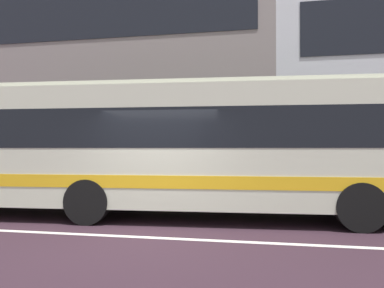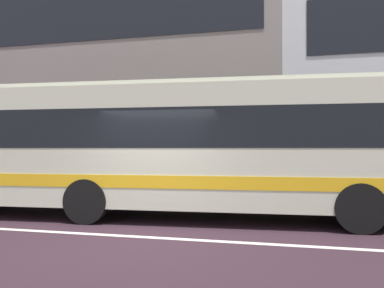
% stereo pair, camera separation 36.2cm
% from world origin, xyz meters
% --- Properties ---
extents(ground_plane, '(160.00, 160.00, 0.00)m').
position_xyz_m(ground_plane, '(0.00, 0.00, 0.00)').
color(ground_plane, '#311F29').
extents(lane_centre_line, '(60.00, 0.16, 0.01)m').
position_xyz_m(lane_centre_line, '(0.00, 0.00, 0.00)').
color(lane_centre_line, silver).
rests_on(lane_centre_line, ground_plane).
extents(hedge_row_far, '(16.75, 1.10, 0.71)m').
position_xyz_m(hedge_row_far, '(0.36, 5.44, 0.36)').
color(hedge_row_far, '#2A5B19').
rests_on(hedge_row_far, ground_plane).
extents(apartment_block_left, '(18.16, 11.84, 13.76)m').
position_xyz_m(apartment_block_left, '(-6.39, 14.76, 6.88)').
color(apartment_block_left, gray).
rests_on(apartment_block_left, ground_plane).
extents(transit_bus, '(12.14, 3.25, 3.20)m').
position_xyz_m(transit_bus, '(-0.95, 2.09, 1.77)').
color(transit_bus, beige).
rests_on(transit_bus, ground_plane).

